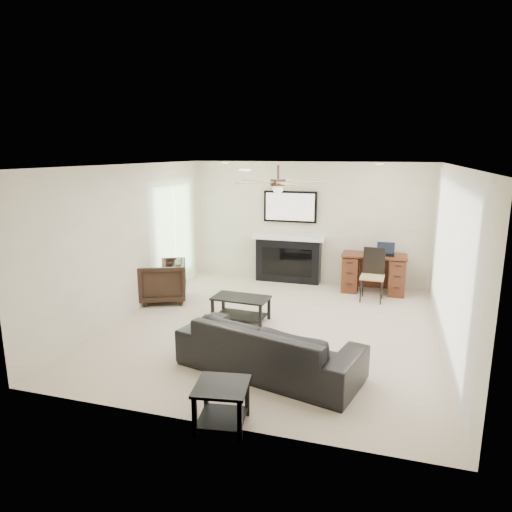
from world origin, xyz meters
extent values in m
plane|color=beige|center=(0.00, 0.00, 0.00)|extent=(5.50, 5.50, 0.00)
cube|color=white|center=(0.00, 0.00, 2.50)|extent=(5.00, 5.50, 0.04)
cube|color=beige|center=(0.00, 2.75, 1.25)|extent=(5.00, 0.04, 2.50)
cube|color=beige|center=(0.00, -2.75, 1.25)|extent=(5.00, 0.04, 2.50)
cube|color=beige|center=(-2.50, 0.00, 1.25)|extent=(0.04, 5.50, 2.50)
cube|color=beige|center=(2.50, 0.00, 1.25)|extent=(0.04, 5.50, 2.50)
cube|color=white|center=(2.45, 0.10, 1.23)|extent=(0.04, 5.10, 2.40)
cube|color=#93BC89|center=(-2.46, 1.55, 1.05)|extent=(0.04, 1.80, 2.10)
cylinder|color=#382619|center=(0.00, 0.10, 2.25)|extent=(1.40, 1.40, 0.30)
imported|color=black|center=(0.30, -1.49, 0.33)|extent=(2.43, 1.43, 0.67)
imported|color=black|center=(-2.30, 0.66, 0.38)|extent=(1.09, 1.07, 0.75)
cube|color=black|center=(-0.60, 0.11, 0.20)|extent=(0.93, 0.56, 0.40)
cube|color=black|center=(0.15, -2.74, 0.23)|extent=(0.59, 0.59, 0.45)
cube|color=black|center=(-2.85, -0.39, 0.23)|extent=(0.51, 0.51, 0.45)
cube|color=black|center=(-0.38, 2.58, 0.95)|extent=(1.52, 0.34, 1.91)
cube|color=#3C220F|center=(1.39, 2.31, 0.38)|extent=(1.22, 0.56, 0.76)
cube|color=black|center=(1.39, 1.76, 0.48)|extent=(0.44, 0.46, 0.97)
cube|color=black|center=(1.59, 2.29, 0.88)|extent=(0.33, 0.24, 0.23)
camera|label=1|loc=(1.64, -6.56, 2.69)|focal=32.00mm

